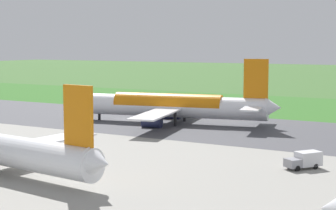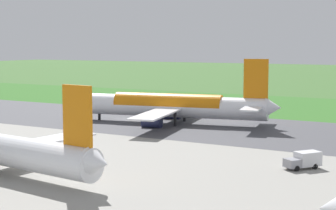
{
  "view_description": "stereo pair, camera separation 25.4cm",
  "coord_description": "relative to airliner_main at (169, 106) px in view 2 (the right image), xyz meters",
  "views": [
    {
      "loc": [
        -75.58,
        112.35,
        19.09
      ],
      "look_at": [
        -13.06,
        0.0,
        4.5
      ],
      "focal_mm": 57.27,
      "sensor_mm": 36.0,
      "label": 1
    },
    {
      "loc": [
        -75.8,
        112.23,
        19.09
      ],
      "look_at": [
        -13.06,
        0.0,
        4.5
      ],
      "focal_mm": 57.27,
      "sensor_mm": 36.0,
      "label": 2
    }
  ],
  "objects": [
    {
      "name": "airliner_main",
      "position": [
        0.0,
        0.0,
        0.0
      ],
      "size": [
        53.81,
        44.32,
        15.88
      ],
      "color": "white",
      "rests_on": "ground"
    },
    {
      "name": "no_stopping_sign",
      "position": [
        -0.51,
        -36.36,
        -2.9
      ],
      "size": [
        0.6,
        0.1,
        2.43
      ],
      "color": "slate",
      "rests_on": "ground"
    },
    {
      "name": "service_truck_baggage",
      "position": [
        -41.2,
        31.52,
        -2.95
      ],
      "size": [
        5.27,
        5.99,
        2.65
      ],
      "color": "gray",
      "rests_on": "ground"
    },
    {
      "name": "grass_verge_foreground",
      "position": [
        13.43,
        -39.29,
        -4.33
      ],
      "size": [
        600.0,
        80.0,
        0.04
      ],
      "primitive_type": "cube",
      "color": "#346B27",
      "rests_on": "ground"
    },
    {
      "name": "ground_plane",
      "position": [
        13.43,
        0.08,
        -4.35
      ],
      "size": [
        800.0,
        800.0,
        0.0
      ],
      "primitive_type": "plane",
      "color": "#3D662D"
    },
    {
      "name": "traffic_cone_orange",
      "position": [
        2.5,
        -43.2,
        -4.08
      ],
      "size": [
        0.4,
        0.4,
        0.55
      ],
      "primitive_type": "cone",
      "color": "orange",
      "rests_on": "ground"
    },
    {
      "name": "runway_asphalt",
      "position": [
        13.43,
        0.08,
        -4.32
      ],
      "size": [
        600.0,
        39.98,
        0.06
      ],
      "primitive_type": "cube",
      "color": "#47474C",
      "rests_on": "ground"
    }
  ]
}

